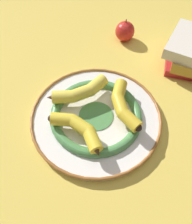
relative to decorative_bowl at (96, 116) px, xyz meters
The scene contains 7 objects.
ground_plane 0.03m from the decorative_bowl, 127.19° to the right, with size 2.80×2.80×0.00m, color gold.
decorative_bowl is the anchor object (origin of this frame).
banana_a 0.09m from the decorative_bowl, behind, with size 0.08×0.19×0.04m.
banana_b 0.09m from the decorative_bowl, 53.28° to the left, with size 0.14×0.14×0.04m.
banana_c 0.09m from the decorative_bowl, 53.54° to the right, with size 0.18×0.10×0.04m.
book_stack 0.41m from the decorative_bowl, 145.78° to the right, with size 0.22×0.24×0.10m.
apple 0.39m from the decorative_bowl, 109.02° to the right, with size 0.07×0.07×0.09m.
Camera 1 is at (0.03, 0.37, 0.54)m, focal length 35.00 mm.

